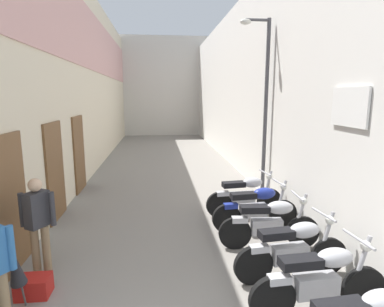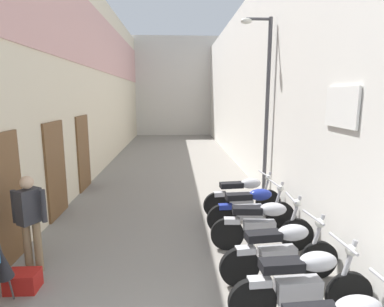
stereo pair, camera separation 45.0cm
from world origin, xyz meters
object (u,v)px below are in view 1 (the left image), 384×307
motorcycle_second (321,279)px  plastic_crate (34,286)px  umbrella_leaning (15,266)px  street_lamp (263,98)px  motorcycle_third (293,248)px  motorcycle_fifth (256,207)px  motorcycle_fourth (270,222)px  motorcycle_sixth (245,194)px  pedestrian_mid_alley (38,220)px

motorcycle_second → plastic_crate: (-3.77, 0.81, -0.36)m
umbrella_leaning → street_lamp: size_ratio=0.21×
motorcycle_third → umbrella_leaning: 3.82m
motorcycle_second → motorcycle_fifth: bearing=90.0°
motorcycle_third → street_lamp: 4.42m
motorcycle_second → street_lamp: bearing=81.3°
motorcycle_fourth → motorcycle_third: bearing=-90.0°
motorcycle_third → motorcycle_fifth: 1.82m
motorcycle_sixth → street_lamp: size_ratio=0.40×
motorcycle_sixth → umbrella_leaning: 4.88m
motorcycle_third → street_lamp: size_ratio=0.40×
street_lamp → motorcycle_fifth: bearing=-109.9°
umbrella_leaning → motorcycle_sixth: bearing=38.9°
motorcycle_second → motorcycle_fifth: same height
motorcycle_sixth → motorcycle_third: bearing=-90.0°
motorcycle_sixth → motorcycle_fifth: bearing=-90.0°
motorcycle_fourth → plastic_crate: bearing=-165.0°
motorcycle_fourth → plastic_crate: size_ratio=4.21×
motorcycle_fifth → umbrella_leaning: size_ratio=1.92×
motorcycle_fifth → umbrella_leaning: 4.40m
plastic_crate → umbrella_leaning: umbrella_leaning is taller
umbrella_leaning → motorcycle_fifth: bearing=30.4°
motorcycle_sixth → plastic_crate: (-3.77, -2.67, -0.36)m
motorcycle_second → street_lamp: street_lamp is taller
motorcycle_fifth → motorcycle_second: bearing=-90.0°
motorcycle_sixth → pedestrian_mid_alley: pedestrian_mid_alley is taller
motorcycle_second → pedestrian_mid_alley: bearing=161.1°
motorcycle_sixth → street_lamp: bearing=57.4°
motorcycle_fourth → motorcycle_sixth: size_ratio=1.00×
motorcycle_third → motorcycle_sixth: 2.65m
motorcycle_second → pedestrian_mid_alley: size_ratio=1.18×
plastic_crate → umbrella_leaning: (-0.03, -0.40, 0.54)m
motorcycle_fourth → umbrella_leaning: bearing=-159.7°
motorcycle_fifth → pedestrian_mid_alley: bearing=-160.9°
motorcycle_second → motorcycle_third: same height
motorcycle_fifth → motorcycle_sixth: (-0.00, 0.84, 0.00)m
street_lamp → umbrella_leaning: bearing=-137.2°
pedestrian_mid_alley → street_lamp: 5.86m
motorcycle_sixth → plastic_crate: 4.63m
motorcycle_second → plastic_crate: 3.87m
motorcycle_fifth → street_lamp: size_ratio=0.40×
motorcycle_third → motorcycle_fourth: 1.00m
motorcycle_fourth → plastic_crate: (-3.77, -1.01, -0.36)m
umbrella_leaning → motorcycle_third: bearing=6.1°
motorcycle_second → motorcycle_fourth: size_ratio=1.00×
motorcycle_fifth → pedestrian_mid_alley: (-3.82, -1.32, 0.42)m
motorcycle_sixth → plastic_crate: motorcycle_sixth is taller
motorcycle_fourth → plastic_crate: motorcycle_fourth is taller
motorcycle_fifth → plastic_crate: (-3.77, -1.83, -0.36)m
motorcycle_fourth → umbrella_leaning: motorcycle_fourth is taller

